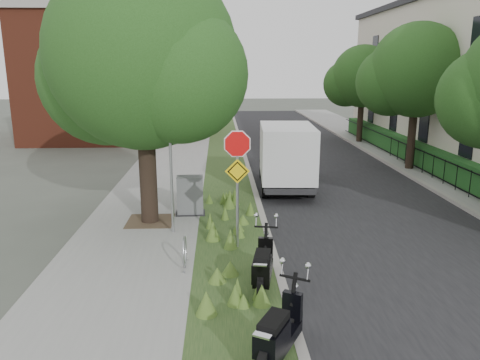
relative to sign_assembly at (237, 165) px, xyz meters
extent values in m
plane|color=#4C5147|center=(1.40, -0.58, -2.33)|extent=(120.00, 120.00, 0.00)
cube|color=gray|center=(-2.85, 9.42, -2.27)|extent=(3.50, 60.00, 0.12)
cube|color=#24411C|center=(-0.10, 9.42, -2.27)|extent=(2.00, 60.00, 0.12)
cube|color=#9E9991|center=(0.90, 9.42, -2.26)|extent=(0.20, 60.00, 0.13)
cube|color=black|center=(4.40, 9.42, -2.32)|extent=(7.00, 60.00, 0.01)
cube|color=#9E9991|center=(7.90, 9.42, -2.26)|extent=(0.20, 60.00, 0.13)
cube|color=gray|center=(9.60, 9.42, -2.27)|extent=(3.20, 60.00, 0.12)
cylinder|color=black|center=(-2.60, 2.22, 0.03)|extent=(0.52, 0.52, 4.48)
sphere|color=#204918|center=(-2.60, 2.22, 2.75)|extent=(5.40, 5.40, 5.40)
sphere|color=#204918|center=(-3.81, 3.03, 2.08)|extent=(4.05, 4.05, 4.05)
sphere|color=#204918|center=(-1.52, 1.54, 2.21)|extent=(3.78, 3.78, 3.78)
cube|color=#473828|center=(-2.60, 2.22, -2.20)|extent=(1.40, 1.40, 0.01)
cylinder|color=#A5A8AD|center=(-1.80, 1.22, -0.21)|extent=(0.08, 0.08, 4.00)
torus|color=#A5A8AD|center=(-1.30, -1.18, -1.83)|extent=(0.05, 0.77, 0.77)
cube|color=#A5A8AD|center=(-1.30, -1.54, -2.19)|extent=(0.06, 0.06, 0.04)
cube|color=#A5A8AD|center=(-1.30, -0.82, -2.19)|extent=(0.06, 0.06, 0.04)
cylinder|color=#A5A8AD|center=(0.00, 0.02, -0.71)|extent=(0.07, 0.07, 3.00)
cylinder|color=red|center=(0.00, -0.01, 0.54)|extent=(0.86, 0.03, 0.86)
cylinder|color=white|center=(0.00, 0.00, 0.54)|extent=(0.94, 0.02, 0.94)
cube|color=yellow|center=(0.00, -0.01, -0.16)|extent=(0.64, 0.03, 0.64)
cube|color=black|center=(8.60, 9.42, -1.26)|extent=(0.04, 24.00, 0.04)
cube|color=black|center=(8.60, 9.42, -2.06)|extent=(0.04, 24.00, 0.04)
cylinder|color=black|center=(8.60, 9.42, -1.71)|extent=(0.03, 0.03, 1.00)
cube|color=#1D4E1B|center=(9.30, 9.42, -1.66)|extent=(1.00, 24.00, 1.10)
cube|color=#2D2D33|center=(9.35, 9.42, 1.97)|extent=(0.25, 26.00, 0.60)
cube|color=maroon|center=(-8.10, 21.42, 1.67)|extent=(9.00, 10.00, 8.00)
cube|color=#9E9991|center=(-8.10, 21.42, 5.77)|extent=(9.40, 10.40, 0.40)
cylinder|color=black|center=(8.40, 9.42, -0.19)|extent=(0.36, 0.36, 4.03)
sphere|color=#204918|center=(8.40, 9.42, 2.26)|extent=(4.20, 4.20, 4.20)
sphere|color=#204918|center=(7.46, 10.05, 1.73)|extent=(3.15, 3.15, 3.15)
sphere|color=#204918|center=(9.24, 8.89, 1.84)|extent=(2.94, 2.94, 2.94)
cylinder|color=black|center=(8.40, 17.42, -0.39)|extent=(0.36, 0.36, 3.64)
sphere|color=#204918|center=(8.40, 17.42, 1.82)|extent=(3.80, 3.80, 3.80)
sphere|color=#204918|center=(7.54, 17.99, 1.35)|extent=(2.85, 2.85, 2.85)
sphere|color=#204918|center=(9.16, 16.94, 1.44)|extent=(2.66, 2.66, 2.66)
cylinder|color=black|center=(0.60, -1.56, -1.94)|extent=(0.22, 0.55, 0.54)
cylinder|color=black|center=(0.37, -2.82, -1.94)|extent=(0.22, 0.55, 0.54)
cube|color=black|center=(0.47, -2.24, -1.92)|extent=(0.56, 1.23, 0.19)
cube|color=black|center=(0.41, -2.59, -1.67)|extent=(0.49, 0.73, 0.41)
cube|color=black|center=(0.42, -2.54, -1.40)|extent=(0.42, 0.67, 0.12)
cylinder|color=black|center=(0.84, -4.21, -1.93)|extent=(0.37, 0.54, 0.54)
cube|color=black|center=(0.51, -4.83, -1.91)|extent=(0.89, 1.23, 0.19)
cube|color=black|center=(0.33, -5.15, -1.66)|extent=(0.65, 0.78, 0.42)
cube|color=black|center=(0.36, -5.10, -1.39)|extent=(0.57, 0.70, 0.13)
cube|color=#262628|center=(2.17, 6.45, -1.87)|extent=(2.08, 4.85, 0.16)
cube|color=#B7BABC|center=(2.28, 8.29, -1.11)|extent=(1.91, 1.36, 1.43)
cube|color=white|center=(2.14, 5.96, -0.75)|extent=(2.17, 3.52, 1.97)
cube|color=#262628|center=(-1.40, 2.92, -2.19)|extent=(0.95, 0.65, 0.04)
cube|color=slate|center=(-1.40, 2.92, -1.59)|extent=(0.84, 0.54, 1.24)
camera|label=1|loc=(-0.45, -11.56, 2.44)|focal=35.00mm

